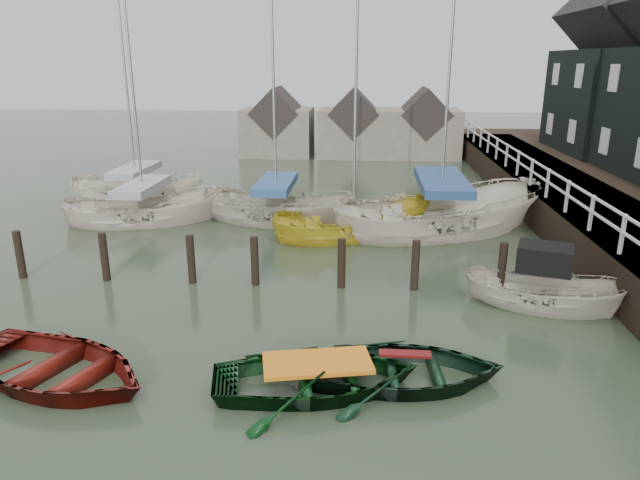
# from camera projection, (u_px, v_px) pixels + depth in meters

# --- Properties ---
(ground) EXTENTS (120.00, 120.00, 0.00)m
(ground) POSITION_uv_depth(u_px,v_px,m) (283.00, 335.00, 13.02)
(ground) COLOR #283421
(ground) RESTS_ON ground
(pier) EXTENTS (3.04, 32.00, 2.70)m
(pier) POSITION_uv_depth(u_px,v_px,m) (567.00, 206.00, 21.59)
(pier) COLOR black
(pier) RESTS_ON ground
(mooring_pilings) EXTENTS (13.72, 0.22, 1.80)m
(mooring_pilings) POSITION_uv_depth(u_px,v_px,m) (258.00, 268.00, 15.80)
(mooring_pilings) COLOR black
(mooring_pilings) RESTS_ON ground
(far_sheds) EXTENTS (14.00, 4.08, 4.39)m
(far_sheds) POSITION_uv_depth(u_px,v_px,m) (351.00, 127.00, 37.11)
(far_sheds) COLOR #665B51
(far_sheds) RESTS_ON ground
(rowboat_red) EXTENTS (5.10, 4.38, 0.89)m
(rowboat_red) POSITION_uv_depth(u_px,v_px,m) (57.00, 381.00, 11.16)
(rowboat_red) COLOR #5B130D
(rowboat_red) RESTS_ON ground
(rowboat_green) EXTENTS (4.42, 3.55, 0.81)m
(rowboat_green) POSITION_uv_depth(u_px,v_px,m) (317.00, 389.00, 10.89)
(rowboat_green) COLOR black
(rowboat_green) RESTS_ON ground
(rowboat_dkgreen) EXTENTS (4.06, 3.03, 0.80)m
(rowboat_dkgreen) POSITION_uv_depth(u_px,v_px,m) (404.00, 381.00, 11.14)
(rowboat_dkgreen) COLOR black
(rowboat_dkgreen) RESTS_ON ground
(motorboat) EXTENTS (4.17, 2.63, 2.34)m
(motorboat) POSITION_uv_depth(u_px,v_px,m) (541.00, 303.00, 14.47)
(motorboat) COLOR beige
(motorboat) RESTS_ON ground
(sailboat_a) EXTENTS (6.44, 3.82, 11.72)m
(sailboat_a) POSITION_uv_depth(u_px,v_px,m) (145.00, 220.00, 22.12)
(sailboat_a) COLOR beige
(sailboat_a) RESTS_ON ground
(sailboat_b) EXTENTS (6.85, 4.10, 11.27)m
(sailboat_b) POSITION_uv_depth(u_px,v_px,m) (277.00, 220.00, 22.23)
(sailboat_b) COLOR #BCB4A1
(sailboat_b) RESTS_ON ground
(sailboat_c) EXTENTS (6.38, 4.35, 10.85)m
(sailboat_c) POSITION_uv_depth(u_px,v_px,m) (353.00, 235.00, 20.41)
(sailboat_c) COLOR gold
(sailboat_c) RESTS_ON ground
(sailboat_d) EXTENTS (8.76, 5.90, 13.61)m
(sailboat_d) POSITION_uv_depth(u_px,v_px,m) (439.00, 230.00, 20.86)
(sailboat_d) COLOR beige
(sailboat_d) RESTS_ON ground
(sailboat_e) EXTENTS (6.47, 3.02, 9.50)m
(sailboat_e) POSITION_uv_depth(u_px,v_px,m) (138.00, 201.00, 25.18)
(sailboat_e) COLOR beige
(sailboat_e) RESTS_ON ground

